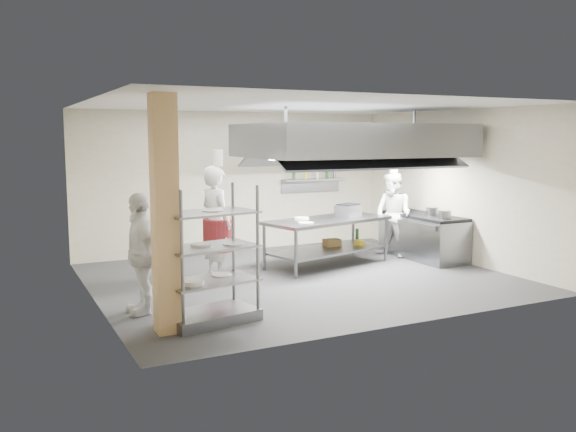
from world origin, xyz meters
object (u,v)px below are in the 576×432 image
pass_rack (210,255)px  chef_plating (140,253)px  cooking_range (423,238)px  chef_head (216,223)px  island (327,242)px  chef_line (393,215)px  griddle (348,211)px  stockpot (432,211)px

pass_rack → chef_plating: bearing=120.5°
cooking_range → chef_head: (-4.43, 0.10, 0.57)m
island → chef_line: (1.65, 0.14, 0.42)m
cooking_range → chef_head: bearing=178.7°
cooking_range → chef_plating: bearing=-167.1°
island → griddle: 0.80m
pass_rack → chef_line: bearing=17.3°
stockpot → cooking_range: bearing=97.1°
cooking_range → chef_head: chef_head is taller
cooking_range → griddle: size_ratio=4.37×
chef_line → griddle: size_ratio=3.83×
cooking_range → chef_head: size_ratio=1.01×
pass_rack → cooking_range: bearing=11.8°
chef_line → island: bearing=-99.6°
stockpot → griddle: bearing=159.7°
chef_head → griddle: bearing=-98.5°
chef_plating → cooking_range: bearing=101.4°
cooking_range → stockpot: 0.61m
island → chef_line: chef_line is taller
chef_head → stockpot: 4.47m
pass_rack → chef_head: 2.51m
chef_plating → griddle: 4.84m
cooking_range → island: bearing=173.8°
chef_line → griddle: (-1.10, -0.01, 0.15)m
griddle → pass_rack: bearing=-169.0°
pass_rack → stockpot: 5.74m
griddle → stockpot: 1.71m
griddle → chef_line: bearing=-23.1°
cooking_range → griddle: (-1.58, 0.36, 0.60)m
island → stockpot: stockpot is taller
island → chef_head: chef_head is taller
pass_rack → cooking_range: (5.35, 2.23, -0.50)m
chef_plating → chef_line: bearing=106.0°
cooking_range → pass_rack: bearing=-157.4°
chef_plating → stockpot: 6.22m
cooking_range → stockpot: stockpot is taller
cooking_range → chef_head: 4.46m
chef_line → griddle: 1.11m
island → stockpot: bearing=-26.0°
pass_rack → cooking_range: size_ratio=0.92×
island → cooking_range: bearing=-20.1°
island → cooking_range: 2.14m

